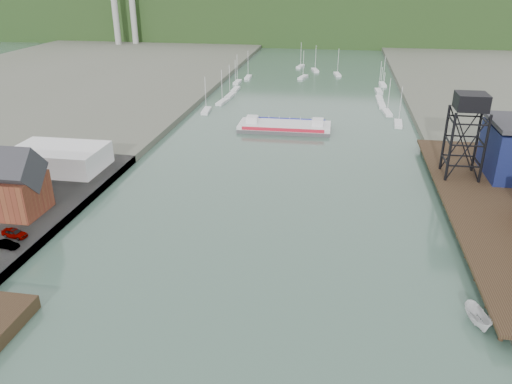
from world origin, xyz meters
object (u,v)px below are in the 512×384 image
(motorboat, at_px, (478,318))
(car_west_a, at_px, (15,233))
(chain_ferry, at_px, (284,127))
(harbor_building, at_px, (4,187))
(lift_tower, at_px, (471,107))

(motorboat, height_order, car_west_a, car_west_a)
(chain_ferry, bearing_deg, car_west_a, -117.19)
(harbor_building, distance_m, motorboat, 72.81)
(car_west_a, bearing_deg, lift_tower, -51.91)
(chain_ferry, height_order, car_west_a, chain_ferry)
(lift_tower, relative_size, car_west_a, 3.91)
(lift_tower, bearing_deg, harbor_building, -160.02)
(harbor_building, bearing_deg, lift_tower, 19.98)
(chain_ferry, distance_m, car_west_a, 74.92)
(chain_ferry, xyz_separation_m, motorboat, (31.41, -75.00, 0.02))
(lift_tower, height_order, chain_ferry, lift_tower)
(lift_tower, bearing_deg, chain_ferry, 140.09)
(harbor_building, relative_size, chain_ferry, 0.51)
(lift_tower, distance_m, car_west_a, 80.52)
(chain_ferry, bearing_deg, lift_tower, -40.58)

